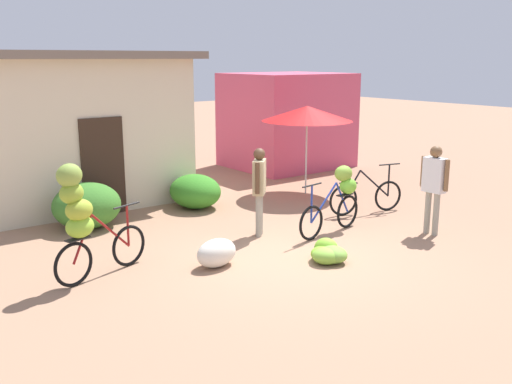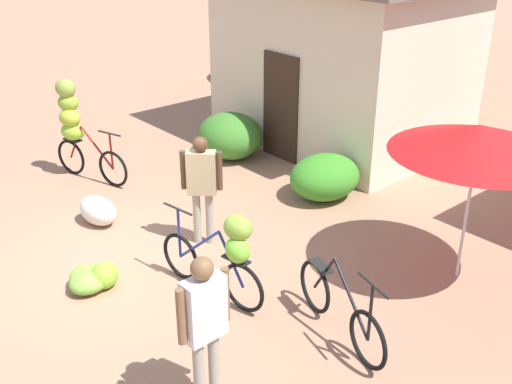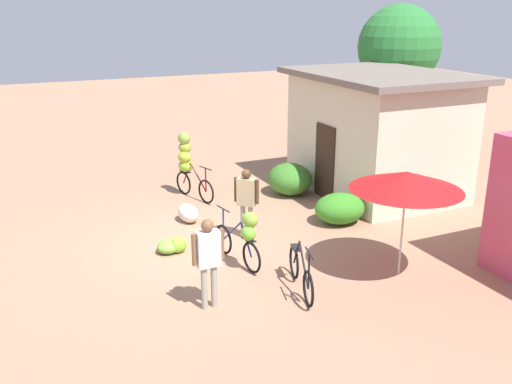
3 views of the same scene
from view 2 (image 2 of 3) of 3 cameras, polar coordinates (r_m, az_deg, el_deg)
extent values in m
plane|color=#9E755A|center=(8.44, -12.11, -6.72)|extent=(60.00, 60.00, 0.00)
cube|color=beige|center=(12.40, 8.05, 11.84)|extent=(4.38, 3.24, 3.14)
cube|color=#332319|center=(11.41, 2.33, 7.93)|extent=(0.90, 0.06, 2.00)
cylinder|color=brown|center=(16.09, 7.31, 14.53)|extent=(0.34, 0.34, 2.92)
ellipsoid|color=#397728|center=(11.62, -2.46, 5.32)|extent=(1.29, 1.19, 0.87)
ellipsoid|color=#378524|center=(10.03, 6.48, 1.42)|extent=(1.04, 1.24, 0.73)
cylinder|color=beige|center=(7.97, 19.27, -1.38)|extent=(0.04, 0.04, 2.01)
cone|color=red|center=(7.64, 20.22, 4.69)|extent=(2.12, 2.12, 0.35)
torus|color=black|center=(10.66, -13.29, 2.12)|extent=(0.63, 0.24, 0.65)
torus|color=black|center=(11.37, -16.99, 3.15)|extent=(0.63, 0.24, 0.65)
cylinder|color=maroon|center=(11.13, -16.58, 4.53)|extent=(0.38, 0.15, 0.67)
cylinder|color=maroon|center=(10.77, -14.73, 4.06)|extent=(0.67, 0.24, 0.68)
cylinder|color=black|center=(10.43, -13.63, 5.38)|extent=(0.49, 0.18, 0.03)
cylinder|color=maroon|center=(10.54, -13.46, 3.73)|extent=(0.04, 0.04, 0.64)
cube|color=black|center=(11.18, -16.86, 4.73)|extent=(0.39, 0.24, 0.02)
ellipsoid|color=#8CC033|center=(11.08, -16.83, 5.50)|extent=(0.55, 0.51, 0.32)
ellipsoid|color=#9BB231|center=(11.00, -17.11, 6.69)|extent=(0.47, 0.42, 0.31)
ellipsoid|color=#88A931|center=(11.01, -17.25, 8.02)|extent=(0.47, 0.44, 0.30)
ellipsoid|color=#86A341|center=(10.96, -17.49, 9.29)|extent=(0.45, 0.40, 0.33)
torus|color=black|center=(7.89, -7.11, -6.02)|extent=(0.63, 0.14, 0.63)
torus|color=black|center=(7.24, -1.20, -8.98)|extent=(0.63, 0.14, 0.63)
cylinder|color=navy|center=(7.18, -2.36, -6.38)|extent=(0.41, 0.10, 0.63)
cylinder|color=navy|center=(7.51, -5.40, -4.94)|extent=(0.73, 0.14, 0.64)
cylinder|color=black|center=(7.56, -7.38, -1.58)|extent=(0.50, 0.10, 0.03)
cylinder|color=navy|center=(7.72, -7.24, -3.85)|extent=(0.04, 0.04, 0.68)
cube|color=black|center=(7.11, -1.88, -6.34)|extent=(0.38, 0.19, 0.02)
ellipsoid|color=#72C534|center=(6.97, -1.74, -5.47)|extent=(0.37, 0.31, 0.30)
ellipsoid|color=#7EA838|center=(6.94, -1.73, -3.37)|extent=(0.40, 0.33, 0.30)
torus|color=black|center=(6.56, 10.46, -13.51)|extent=(0.63, 0.22, 0.64)
torus|color=black|center=(7.27, 5.55, -8.86)|extent=(0.63, 0.22, 0.64)
cylinder|color=black|center=(6.98, 6.45, -7.60)|extent=(0.40, 0.14, 0.61)
cylinder|color=black|center=(6.61, 8.91, -9.85)|extent=(0.71, 0.22, 0.62)
cylinder|color=black|center=(6.17, 10.95, -8.60)|extent=(0.49, 0.16, 0.03)
cylinder|color=black|center=(6.36, 10.70, -11.14)|extent=(0.04, 0.04, 0.67)
cube|color=black|center=(7.00, 6.12, -6.91)|extent=(0.38, 0.23, 0.02)
ellipsoid|color=#7FB73B|center=(8.05, -15.79, -7.75)|extent=(0.60, 0.59, 0.26)
ellipsoid|color=#80C431|center=(7.96, -14.04, -7.60)|extent=(0.49, 0.50, 0.34)
ellipsoid|color=#78AC3F|center=(7.95, -15.42, -8.12)|extent=(0.46, 0.53, 0.27)
ellipsoid|color=#7AC42E|center=(8.06, -15.11, -7.67)|extent=(0.59, 0.62, 0.25)
ellipsoid|color=silver|center=(9.49, -14.63, -1.68)|extent=(0.75, 0.53, 0.44)
cylinder|color=gray|center=(8.65, -5.56, -2.40)|extent=(0.11, 0.11, 0.78)
cylinder|color=gray|center=(8.63, -4.38, -2.44)|extent=(0.11, 0.11, 0.78)
cube|color=tan|center=(8.34, -5.15, 1.83)|extent=(0.42, 0.43, 0.62)
cylinder|color=#4C3321|center=(8.37, -6.85, 2.07)|extent=(0.08, 0.08, 0.55)
cylinder|color=#4C3321|center=(8.30, -3.45, 1.99)|extent=(0.08, 0.08, 0.55)
sphere|color=#4C3321|center=(8.19, -5.26, 4.49)|extent=(0.21, 0.21, 0.21)
cylinder|color=gray|center=(6.06, -3.97, -15.97)|extent=(0.11, 0.11, 0.79)
cylinder|color=gray|center=(5.98, -5.38, -16.70)|extent=(0.11, 0.11, 0.79)
cube|color=silver|center=(5.57, -4.92, -10.84)|extent=(0.21, 0.40, 0.63)
cylinder|color=brown|center=(5.68, -2.90, -9.62)|extent=(0.08, 0.08, 0.57)
cylinder|color=brown|center=(5.44, -7.07, -11.57)|extent=(0.08, 0.08, 0.57)
sphere|color=brown|center=(5.34, -5.09, -7.18)|extent=(0.22, 0.22, 0.22)
camera|label=1|loc=(12.89, -57.42, 8.41)|focal=40.22mm
camera|label=3|loc=(4.55, 142.82, -12.41)|focal=39.54mm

